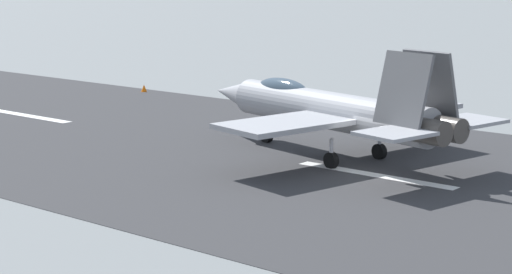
% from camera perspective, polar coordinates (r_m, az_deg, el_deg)
% --- Properties ---
extents(ground_plane, '(400.00, 400.00, 0.00)m').
position_cam_1_polar(ground_plane, '(41.18, 7.16, -2.35)').
color(ground_plane, slate).
extents(runway_strip, '(240.00, 26.00, 0.02)m').
position_cam_1_polar(runway_strip, '(41.17, 7.18, -2.34)').
color(runway_strip, '#343436').
rests_on(runway_strip, ground).
extents(fighter_jet, '(17.30, 13.80, 5.58)m').
position_cam_1_polar(fighter_jet, '(44.10, 4.68, 1.75)').
color(fighter_jet, '#9FA0A5').
rests_on(fighter_jet, ground).
extents(marker_cone_mid, '(0.44, 0.44, 0.55)m').
position_cam_1_polar(marker_cone_mid, '(56.77, 4.38, 1.64)').
color(marker_cone_mid, orange).
rests_on(marker_cone_mid, ground).
extents(marker_cone_far, '(0.44, 0.44, 0.55)m').
position_cam_1_polar(marker_cone_far, '(67.28, -7.01, 3.04)').
color(marker_cone_far, orange).
rests_on(marker_cone_far, ground).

